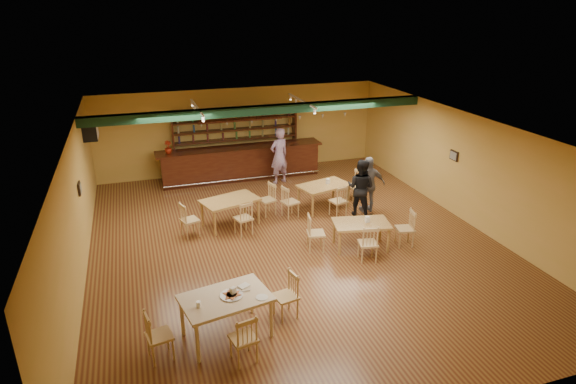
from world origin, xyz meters
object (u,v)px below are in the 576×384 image
object	(u,v)px
dining_table_b	(323,196)
near_table	(227,316)
patron_right_a	(361,188)
patron_bar	(279,156)
bar_counter	(241,163)
dining_table_d	(361,235)
dining_table_a	(230,212)

from	to	relation	value
dining_table_b	near_table	xyz separation A→B (m)	(-3.93, -5.03, 0.05)
patron_right_a	patron_bar	bearing A→B (deg)	-20.32
bar_counter	dining_table_d	bearing A→B (deg)	-74.11
patron_bar	dining_table_d	bearing A→B (deg)	76.94
bar_counter	patron_bar	xyz separation A→B (m)	(1.14, -0.83, 0.39)
patron_right_a	dining_table_d	bearing A→B (deg)	111.26
dining_table_b	bar_counter	bearing A→B (deg)	102.85
bar_counter	dining_table_a	xyz separation A→B (m)	(-1.12, -3.63, -0.19)
near_table	patron_right_a	distance (m)	6.36
bar_counter	dining_table_a	bearing A→B (deg)	-107.22
dining_table_b	patron_right_a	distance (m)	1.22
dining_table_b	patron_right_a	size ratio (longest dim) A/B	0.88
patron_bar	dining_table_b	bearing A→B (deg)	84.66
dining_table_b	patron_bar	bearing A→B (deg)	88.87
near_table	dining_table_a	bearing A→B (deg)	66.41
dining_table_d	near_table	distance (m)	4.55
dining_table_d	patron_bar	world-z (taller)	patron_bar
bar_counter	patron_right_a	distance (m)	4.85
dining_table_a	patron_right_a	size ratio (longest dim) A/B	0.90
near_table	dining_table_d	bearing A→B (deg)	20.72
dining_table_a	dining_table_d	distance (m)	3.65
dining_table_b	dining_table_d	size ratio (longest dim) A/B	1.07
bar_counter	patron_right_a	xyz separation A→B (m)	(2.56, -4.12, 0.27)
bar_counter	dining_table_b	bearing A→B (deg)	-62.10
near_table	patron_right_a	bearing A→B (deg)	30.77
dining_table_a	dining_table_d	xyz separation A→B (m)	(2.82, -2.32, -0.03)
dining_table_b	near_table	world-z (taller)	near_table
dining_table_a	patron_bar	world-z (taller)	patron_bar
bar_counter	patron_bar	distance (m)	1.46
bar_counter	dining_table_b	xyz separation A→B (m)	(1.76, -3.32, -0.20)
bar_counter	patron_right_a	bearing A→B (deg)	-58.17
near_table	patron_bar	xyz separation A→B (m)	(3.31, 7.52, 0.53)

